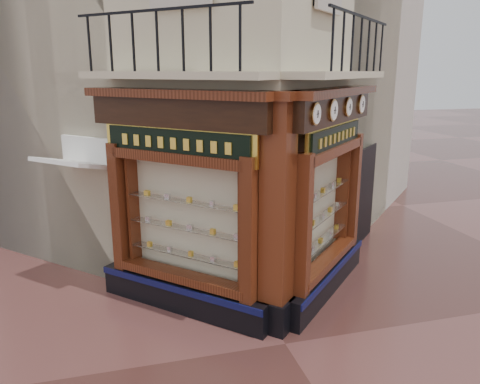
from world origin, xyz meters
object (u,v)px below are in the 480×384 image
object	(u,v)px
awning	(81,285)
signboard_left	(176,143)
signboard_right	(335,137)
clock_a	(316,114)
corner_pilaster	(277,220)
clock_b	(333,110)
clock_d	(361,104)
clock_c	(348,107)

from	to	relation	value
awning	signboard_left	world-z (taller)	signboard_left
awning	signboard_right	bearing A→B (deg)	-153.30
clock_a	awning	xyz separation A→B (m)	(-3.88, 2.60, -3.62)
corner_pilaster	clock_b	xyz separation A→B (m)	(1.16, 0.56, 1.67)
clock_d	signboard_right	bearing A→B (deg)	174.68
clock_c	clock_a	bearing A→B (deg)	-180.00
clock_c	signboard_right	xyz separation A→B (m)	(-0.31, -0.15, -0.52)
clock_a	corner_pilaster	bearing A→B (deg)	133.70
clock_b	signboard_right	distance (m)	0.75
clock_a	clock_c	world-z (taller)	same
clock_b	awning	bearing A→B (deg)	110.57
clock_d	signboard_left	bearing A→B (deg)	146.22
clock_c	clock_d	world-z (taller)	clock_d
signboard_left	corner_pilaster	bearing A→B (deg)	-169.75
clock_d	clock_c	bearing A→B (deg)	-180.00
clock_b	clock_d	world-z (taller)	same
corner_pilaster	clock_c	size ratio (longest dim) A/B	11.24
clock_a	signboard_right	world-z (taller)	clock_a
signboard_right	signboard_left	bearing A→B (deg)	135.00
signboard_right	clock_d	bearing A→B (deg)	-5.32
clock_c	awning	size ratio (longest dim) A/B	0.26
awning	signboard_right	world-z (taller)	signboard_right
clock_c	awning	world-z (taller)	clock_c
clock_c	signboard_left	size ratio (longest dim) A/B	0.16
clock_b	signboard_left	bearing A→B (deg)	125.22
clock_d	awning	world-z (taller)	clock_d
clock_a	clock_b	size ratio (longest dim) A/B	0.93
corner_pilaster	clock_d	bearing A→B (deg)	-8.27
corner_pilaster	clock_b	size ratio (longest dim) A/B	10.46
corner_pilaster	clock_a	bearing A→B (deg)	-46.30
signboard_left	signboard_right	distance (m)	2.92
clock_b	signboard_left	size ratio (longest dim) A/B	0.17
clock_b	signboard_right	bearing A→B (deg)	11.79
corner_pilaster	clock_b	world-z (taller)	corner_pilaster
clock_d	signboard_right	xyz separation A→B (m)	(-0.92, -0.76, -0.52)
clock_b	signboard_right	world-z (taller)	clock_b
clock_b	clock_d	bearing A→B (deg)	0.00
clock_b	clock_d	distance (m)	1.72
clock_a	clock_d	distance (m)	2.53
corner_pilaster	clock_d	world-z (taller)	corner_pilaster
signboard_right	clock_b	bearing A→B (deg)	-168.21
clock_a	awning	distance (m)	5.91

